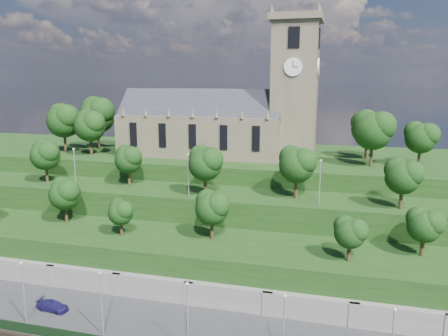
# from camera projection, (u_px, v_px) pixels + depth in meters

# --- Properties ---
(promenade) EXTENTS (160.00, 12.00, 2.00)m
(promenade) POSITION_uv_depth(u_px,v_px,m) (134.00, 328.00, 51.63)
(promenade) COLOR #2D2D30
(promenade) RESTS_ON ground
(retaining_wall) EXTENTS (160.00, 2.10, 5.00)m
(retaining_wall) POSITION_uv_depth(u_px,v_px,m) (154.00, 293.00, 56.99)
(retaining_wall) COLOR slate
(retaining_wall) RESTS_ON ground
(embankment_lower) EXTENTS (160.00, 12.00, 8.00)m
(embankment_lower) POSITION_uv_depth(u_px,v_px,m) (171.00, 264.00, 62.40)
(embankment_lower) COLOR #163411
(embankment_lower) RESTS_ON ground
(embankment_upper) EXTENTS (160.00, 10.00, 12.00)m
(embankment_upper) POSITION_uv_depth(u_px,v_px,m) (195.00, 226.00, 72.41)
(embankment_upper) COLOR #163411
(embankment_upper) RESTS_ON ground
(hilltop) EXTENTS (160.00, 32.00, 15.00)m
(hilltop) POSITION_uv_depth(u_px,v_px,m) (227.00, 187.00, 92.00)
(hilltop) COLOR #163411
(hilltop) RESTS_ON ground
(church) EXTENTS (38.60, 12.35, 27.60)m
(church) POSITION_uv_depth(u_px,v_px,m) (226.00, 118.00, 84.98)
(church) COLOR brown
(church) RESTS_ON hilltop
(trees_lower) EXTENTS (67.98, 8.63, 7.17)m
(trees_lower) POSITION_uv_depth(u_px,v_px,m) (162.00, 206.00, 61.28)
(trees_lower) COLOR black
(trees_lower) RESTS_ON embankment_lower
(trees_upper) EXTENTS (63.70, 7.98, 8.07)m
(trees_upper) POSITION_uv_depth(u_px,v_px,m) (208.00, 162.00, 68.73)
(trees_upper) COLOR black
(trees_upper) RESTS_ON embankment_upper
(trees_hilltop) EXTENTS (75.18, 16.04, 11.29)m
(trees_hilltop) POSITION_uv_depth(u_px,v_px,m) (193.00, 122.00, 85.38)
(trees_hilltop) COLOR black
(trees_hilltop) RESTS_ON hilltop
(lamp_posts_promenade) EXTENTS (60.36, 0.36, 7.60)m
(lamp_posts_promenade) POSITION_uv_depth(u_px,v_px,m) (101.00, 299.00, 47.73)
(lamp_posts_promenade) COLOR #B2B2B7
(lamp_posts_promenade) RESTS_ON promenade
(lamp_posts_upper) EXTENTS (40.36, 0.36, 6.72)m
(lamp_posts_upper) POSITION_uv_depth(u_px,v_px,m) (188.00, 171.00, 67.57)
(lamp_posts_upper) COLOR #B2B2B7
(lamp_posts_upper) RESTS_ON embankment_upper
(car_right) EXTENTS (4.24, 2.05, 1.19)m
(car_right) POSITION_uv_depth(u_px,v_px,m) (53.00, 306.00, 53.66)
(car_right) COLOR #1C154C
(car_right) RESTS_ON promenade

